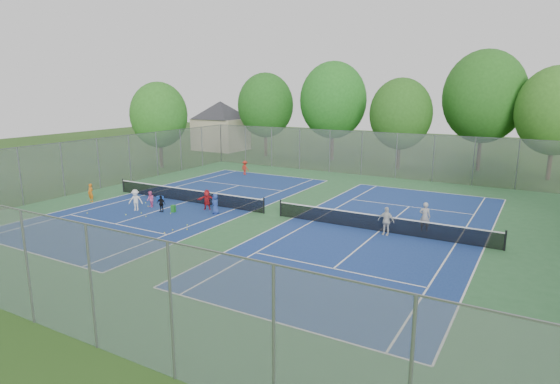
# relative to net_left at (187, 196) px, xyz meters

# --- Properties ---
(ground) EXTENTS (120.00, 120.00, 0.00)m
(ground) POSITION_rel_net_left_xyz_m (7.00, 0.00, -0.46)
(ground) COLOR #264917
(ground) RESTS_ON ground
(court_pad) EXTENTS (32.00, 32.00, 0.01)m
(court_pad) POSITION_rel_net_left_xyz_m (7.00, 0.00, -0.45)
(court_pad) COLOR #306638
(court_pad) RESTS_ON ground
(court_left) EXTENTS (10.97, 23.77, 0.01)m
(court_left) POSITION_rel_net_left_xyz_m (0.00, 0.00, -0.44)
(court_left) COLOR navy
(court_left) RESTS_ON court_pad
(court_right) EXTENTS (10.97, 23.77, 0.01)m
(court_right) POSITION_rel_net_left_xyz_m (14.00, 0.00, -0.44)
(court_right) COLOR navy
(court_right) RESTS_ON court_pad
(net_left) EXTENTS (12.87, 0.10, 0.91)m
(net_left) POSITION_rel_net_left_xyz_m (0.00, 0.00, 0.00)
(net_left) COLOR black
(net_left) RESTS_ON ground
(net_right) EXTENTS (12.87, 0.10, 0.91)m
(net_right) POSITION_rel_net_left_xyz_m (14.00, 0.00, 0.00)
(net_right) COLOR black
(net_right) RESTS_ON ground
(fence_north) EXTENTS (32.00, 0.10, 4.00)m
(fence_north) POSITION_rel_net_left_xyz_m (7.00, 16.00, 1.54)
(fence_north) COLOR gray
(fence_north) RESTS_ON ground
(fence_south) EXTENTS (32.00, 0.10, 4.00)m
(fence_south) POSITION_rel_net_left_xyz_m (7.00, -16.00, 1.54)
(fence_south) COLOR gray
(fence_south) RESTS_ON ground
(fence_west) EXTENTS (0.10, 32.00, 4.00)m
(fence_west) POSITION_rel_net_left_xyz_m (-9.00, 0.00, 1.54)
(fence_west) COLOR gray
(fence_west) RESTS_ON ground
(house) EXTENTS (11.03, 11.03, 7.30)m
(house) POSITION_rel_net_left_xyz_m (-15.00, 24.00, 3.76)
(house) COLOR #B7A88C
(house) RESTS_ON ground
(tree_nw) EXTENTS (6.40, 6.40, 9.58)m
(tree_nw) POSITION_rel_net_left_xyz_m (-7.00, 22.00, 5.44)
(tree_nw) COLOR #443326
(tree_nw) RESTS_ON ground
(tree_nl) EXTENTS (7.20, 7.20, 10.69)m
(tree_nl) POSITION_rel_net_left_xyz_m (1.00, 23.00, 6.09)
(tree_nl) COLOR #443326
(tree_nl) RESTS_ON ground
(tree_nc) EXTENTS (6.00, 6.00, 8.85)m
(tree_nc) POSITION_rel_net_left_xyz_m (9.00, 21.00, 4.94)
(tree_nc) COLOR #443326
(tree_nc) RESTS_ON ground
(tree_nr) EXTENTS (7.60, 7.60, 11.42)m
(tree_nr) POSITION_rel_net_left_xyz_m (16.00, 24.00, 6.59)
(tree_nr) COLOR #443326
(tree_nr) RESTS_ON ground
(tree_ne) EXTENTS (6.60, 6.60, 9.77)m
(tree_ne) POSITION_rel_net_left_xyz_m (22.00, 22.00, 5.51)
(tree_ne) COLOR #443326
(tree_ne) RESTS_ON ground
(tree_side_w) EXTENTS (5.60, 5.60, 8.47)m
(tree_side_w) POSITION_rel_net_left_xyz_m (-12.00, 10.00, 4.79)
(tree_side_w) COLOR #443326
(tree_side_w) RESTS_ON ground
(ball_crate) EXTENTS (0.49, 0.49, 0.33)m
(ball_crate) POSITION_rel_net_left_xyz_m (-1.90, -0.70, -0.29)
(ball_crate) COLOR #1745AF
(ball_crate) RESTS_ON ground
(ball_hopper) EXTENTS (0.26, 0.26, 0.48)m
(ball_hopper) POSITION_rel_net_left_xyz_m (1.13, -2.64, -0.21)
(ball_hopper) COLOR #238125
(ball_hopper) RESTS_ON ground
(student_a) EXTENTS (0.49, 0.33, 1.31)m
(student_a) POSITION_rel_net_left_xyz_m (-5.84, -3.41, 0.20)
(student_a) COLOR #CA6413
(student_a) RESTS_ON ground
(student_b) EXTENTS (0.67, 0.62, 1.11)m
(student_b) POSITION_rel_net_left_xyz_m (-1.07, -2.44, 0.10)
(student_b) COLOR #EB5B9C
(student_b) RESTS_ON ground
(student_c) EXTENTS (1.05, 0.92, 1.41)m
(student_c) POSITION_rel_net_left_xyz_m (-1.30, -3.52, 0.25)
(student_c) COLOR silver
(student_c) RESTS_ON ground
(student_d) EXTENTS (0.68, 0.35, 1.10)m
(student_d) POSITION_rel_net_left_xyz_m (0.38, -2.95, 0.10)
(student_d) COLOR black
(student_d) RESTS_ON ground
(student_e) EXTENTS (0.76, 0.64, 1.31)m
(student_e) POSITION_rel_net_left_xyz_m (3.71, -1.56, 0.20)
(student_e) COLOR navy
(student_e) RESTS_ON ground
(student_f) EXTENTS (1.28, 1.01, 1.35)m
(student_f) POSITION_rel_net_left_xyz_m (2.61, -1.02, 0.22)
(student_f) COLOR #AF191E
(student_f) RESTS_ON ground
(child_far_baseline) EXTENTS (0.95, 0.69, 1.32)m
(child_far_baseline) POSITION_rel_net_left_xyz_m (-2.32, 10.74, 0.20)
(child_far_baseline) COLOR #AF2719
(child_far_baseline) RESTS_ON ground
(instructor) EXTENTS (0.65, 0.45, 1.68)m
(instructor) POSITION_rel_net_left_xyz_m (16.16, 1.32, 0.39)
(instructor) COLOR #98989B
(instructor) RESTS_ON ground
(teen_court_b) EXTENTS (0.95, 0.45, 1.58)m
(teen_court_b) POSITION_rel_net_left_xyz_m (14.49, -0.42, 0.34)
(teen_court_b) COLOR silver
(teen_court_b) RESTS_ON ground
(tennis_ball_0) EXTENTS (0.07, 0.07, 0.07)m
(tennis_ball_0) POSITION_rel_net_left_xyz_m (3.92, -4.53, -0.42)
(tennis_ball_0) COLOR #C7E535
(tennis_ball_0) RESTS_ON ground
(tennis_ball_1) EXTENTS (0.07, 0.07, 0.07)m
(tennis_ball_1) POSITION_rel_net_left_xyz_m (3.83, -6.30, -0.42)
(tennis_ball_1) COLOR yellow
(tennis_ball_1) RESTS_ON ground
(tennis_ball_2) EXTENTS (0.07, 0.07, 0.07)m
(tennis_ball_2) POSITION_rel_net_left_xyz_m (4.47, -5.18, -0.42)
(tennis_ball_2) COLOR gold
(tennis_ball_2) RESTS_ON ground
(tennis_ball_3) EXTENTS (0.07, 0.07, 0.07)m
(tennis_ball_3) POSITION_rel_net_left_xyz_m (3.84, -5.67, -0.42)
(tennis_ball_3) COLOR gold
(tennis_ball_3) RESTS_ON ground
(tennis_ball_4) EXTENTS (0.07, 0.07, 0.07)m
(tennis_ball_4) POSITION_rel_net_left_xyz_m (-3.67, -1.41, -0.42)
(tennis_ball_4) COLOR #BADB33
(tennis_ball_4) RESTS_ON ground
(tennis_ball_5) EXTENTS (0.07, 0.07, 0.07)m
(tennis_ball_5) POSITION_rel_net_left_xyz_m (-2.20, -1.81, -0.42)
(tennis_ball_5) COLOR #CCED37
(tennis_ball_5) RESTS_ON ground
(tennis_ball_6) EXTENTS (0.07, 0.07, 0.07)m
(tennis_ball_6) POSITION_rel_net_left_xyz_m (0.43, -4.36, -0.42)
(tennis_ball_6) COLOR #CBD832
(tennis_ball_6) RESTS_ON ground
(tennis_ball_7) EXTENTS (0.07, 0.07, 0.07)m
(tennis_ball_7) POSITION_rel_net_left_xyz_m (-1.32, -2.45, -0.42)
(tennis_ball_7) COLOR gold
(tennis_ball_7) RESTS_ON ground
(tennis_ball_8) EXTENTS (0.07, 0.07, 0.07)m
(tennis_ball_8) POSITION_rel_net_left_xyz_m (1.25, -3.06, -0.42)
(tennis_ball_8) COLOR #C7DA32
(tennis_ball_8) RESTS_ON ground
(tennis_ball_9) EXTENTS (0.07, 0.07, 0.07)m
(tennis_ball_9) POSITION_rel_net_left_xyz_m (-0.94, -4.72, -0.42)
(tennis_ball_9) COLOR #C6E836
(tennis_ball_9) RESTS_ON ground
(tennis_ball_10) EXTENTS (0.07, 0.07, 0.07)m
(tennis_ball_10) POSITION_rel_net_left_xyz_m (-3.40, -5.67, -0.42)
(tennis_ball_10) COLOR gold
(tennis_ball_10) RESTS_ON ground
(tennis_ball_11) EXTENTS (0.07, 0.07, 0.07)m
(tennis_ball_11) POSITION_rel_net_left_xyz_m (-0.42, -3.93, -0.42)
(tennis_ball_11) COLOR #C0D932
(tennis_ball_11) RESTS_ON ground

